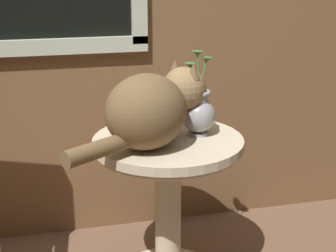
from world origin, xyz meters
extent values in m
cube|color=beige|center=(-0.16, 0.73, 0.93)|extent=(0.85, 0.03, 0.07)
cylinder|color=beige|center=(0.24, 0.23, 0.32)|extent=(0.11, 0.11, 0.58)
cylinder|color=beige|center=(0.24, 0.23, 0.63)|extent=(0.59, 0.59, 0.03)
torus|color=beige|center=(0.24, 0.23, 0.60)|extent=(0.56, 0.56, 0.02)
ellipsoid|color=brown|center=(0.14, 0.15, 0.78)|extent=(0.41, 0.40, 0.28)
sphere|color=olive|center=(0.31, 0.26, 0.83)|extent=(0.17, 0.17, 0.17)
cone|color=brown|center=(0.34, 0.22, 0.91)|extent=(0.05, 0.05, 0.06)
cone|color=brown|center=(0.29, 0.30, 0.91)|extent=(0.05, 0.05, 0.06)
cylinder|color=brown|center=(-0.04, 0.03, 0.70)|extent=(0.27, 0.20, 0.06)
cylinder|color=#99999E|center=(0.37, 0.25, 0.65)|extent=(0.08, 0.08, 0.01)
ellipsoid|color=#99999E|center=(0.37, 0.25, 0.72)|extent=(0.13, 0.13, 0.13)
cylinder|color=#99999E|center=(0.37, 0.25, 0.79)|extent=(0.07, 0.07, 0.04)
torus|color=#99999E|center=(0.37, 0.25, 0.81)|extent=(0.09, 0.09, 0.02)
cylinder|color=#387533|center=(0.39, 0.26, 0.87)|extent=(0.04, 0.04, 0.12)
cone|color=#387533|center=(0.41, 0.28, 0.93)|extent=(0.04, 0.04, 0.02)
cylinder|color=#387533|center=(0.37, 0.27, 0.89)|extent=(0.01, 0.05, 0.15)
cone|color=#387533|center=(0.37, 0.29, 0.96)|extent=(0.04, 0.04, 0.02)
cylinder|color=#387533|center=(0.36, 0.26, 0.87)|extent=(0.03, 0.04, 0.10)
cone|color=#387533|center=(0.34, 0.28, 0.92)|extent=(0.04, 0.04, 0.02)
camera|label=1|loc=(-0.19, -1.57, 1.31)|focal=54.40mm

